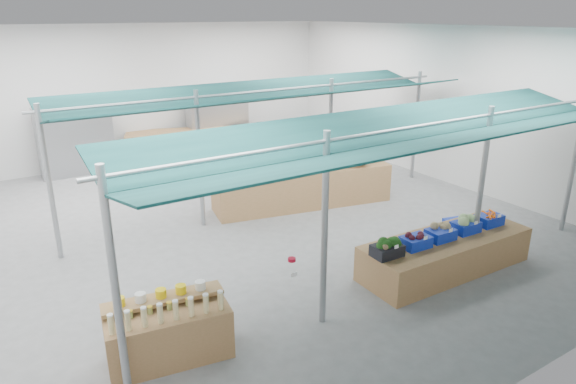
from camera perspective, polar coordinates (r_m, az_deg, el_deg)
name	(u,v)px	position (r m, az deg, el deg)	size (l,w,h in m)	color
floor	(253,223)	(11.68, -3.87, -3.41)	(13.00, 13.00, 0.00)	slate
hall	(221,97)	(12.19, -7.49, 10.41)	(13.00, 13.00, 13.00)	silver
pole_grid	(328,158)	(10.07, 4.50, 3.75)	(10.00, 4.60, 3.00)	gray
awnings	(330,109)	(9.86, 4.65, 9.18)	(9.50, 7.08, 0.30)	black
back_shelving_left	(76,141)	(16.08, -22.51, 5.28)	(2.00, 0.50, 2.00)	#B23F33
back_shelving_right	(218,123)	(17.39, -7.80, 7.56)	(2.00, 0.50, 2.00)	#B23F33
bottle_shelf	(168,331)	(7.44, -13.18, -14.77)	(1.74, 1.24, 1.01)	olive
veg_counter	(445,253)	(9.91, 17.09, -6.55)	(3.37, 1.12, 0.65)	olive
fruit_counter	(303,187)	(12.56, 1.64, 0.58)	(4.35, 1.04, 0.93)	olive
far_counter	(213,144)	(16.74, -8.30, 5.25)	(5.36, 1.07, 0.96)	olive
crate_stack	(458,235)	(10.78, 18.35, -4.54)	(0.54, 0.38, 0.65)	#0F29A6
vendor_left	(238,168)	(12.76, -5.60, 2.70)	(0.63, 0.42, 1.74)	#1B4DB0
vendor_right	(298,157)	(13.64, 1.14, 3.89)	(0.85, 0.66, 1.74)	#A3142F
crate_broccoli	(387,247)	(8.74, 10.97, -6.06)	(0.52, 0.41, 0.35)	black
crate_beets	(416,240)	(9.18, 14.02, -5.21)	(0.52, 0.41, 0.29)	#0F29A6
crate_celeriac	(441,232)	(9.59, 16.61, -4.29)	(0.52, 0.41, 0.31)	#0F29A6
crate_cabbage	(466,224)	(10.05, 19.15, -3.37)	(0.52, 0.41, 0.35)	#0F29A6
crate_carrots	(489,219)	(10.56, 21.42, -2.84)	(0.52, 0.41, 0.29)	#0F29A6
sparrow	(385,247)	(8.54, 10.77, -6.04)	(0.12, 0.09, 0.11)	brown
pole_ribbon	(292,261)	(7.56, 0.44, -7.68)	(0.12, 0.12, 0.28)	red
apple_heap_yellow	(263,168)	(11.94, -2.75, 2.73)	(2.02, 1.41, 0.27)	#997247
apple_heap_red	(338,160)	(12.63, 5.55, 3.61)	(1.65, 1.25, 0.27)	#997247
pineapple	(377,155)	(13.14, 9.84, 4.09)	(0.14, 0.14, 0.39)	#8C6019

